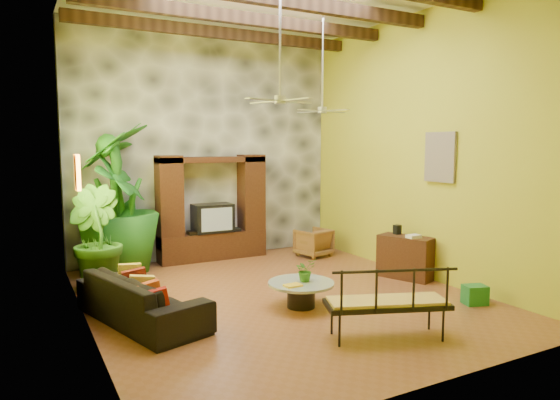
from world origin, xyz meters
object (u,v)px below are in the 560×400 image
wicker_armchair (313,242)px  green_bin (475,295)px  entertainment_center (212,216)px  ceiling_fan_back (322,100)px  ceiling_fan_front (280,86)px  sofa (142,298)px  tall_plant_b (94,238)px  tall_plant_c (117,199)px  iron_bench (391,300)px  tall_plant_a (119,214)px  coffee_table (301,291)px  side_console (405,257)px

wicker_armchair → green_bin: wicker_armchair is taller
entertainment_center → ceiling_fan_back: ceiling_fan_back is taller
ceiling_fan_front → sofa: size_ratio=0.80×
sofa → green_bin: (4.84, -1.71, -0.19)m
sofa → tall_plant_b: bearing=-5.8°
entertainment_center → tall_plant_c: (-2.06, -0.21, 0.50)m
entertainment_center → sofa: size_ratio=1.03×
tall_plant_c → iron_bench: tall_plant_c is taller
tall_plant_a → coffee_table: (2.11, -3.30, -0.94)m
sofa → iron_bench: size_ratio=1.38×
ceiling_fan_front → green_bin: size_ratio=5.32×
entertainment_center → sofa: entertainment_center is taller
ceiling_fan_front → coffee_table: size_ratio=1.81×
tall_plant_a → iron_bench: tall_plant_a is taller
coffee_table → side_console: (2.62, 0.54, 0.15)m
entertainment_center → coffee_table: entertainment_center is taller
ceiling_fan_back → tall_plant_b: ceiling_fan_back is taller
ceiling_fan_front → tall_plant_a: 4.20m
ceiling_fan_back → tall_plant_c: 4.49m
sofa → coffee_table: 2.39m
tall_plant_c → ceiling_fan_front: bearing=-60.8°
green_bin → wicker_armchair: bearing=95.9°
sofa → side_console: 4.95m
wicker_armchair → tall_plant_a: size_ratio=0.29×
ceiling_fan_back → tall_plant_a: bearing=158.6°
tall_plant_b → coffee_table: 3.69m
coffee_table → tall_plant_c: bearing=120.2°
tall_plant_a → iron_bench: bearing=-63.7°
tall_plant_a → green_bin: tall_plant_a is taller
tall_plant_a → tall_plant_c: tall_plant_c is taller
entertainment_center → sofa: 4.04m
coffee_table → entertainment_center: bearing=90.5°
tall_plant_a → tall_plant_c: size_ratio=0.82×
side_console → green_bin: side_console is taller
tall_plant_a → tall_plant_c: 0.39m
wicker_armchair → tall_plant_b: 4.83m
tall_plant_a → side_console: size_ratio=2.39×
tall_plant_b → side_console: bearing=-19.8°
ceiling_fan_front → tall_plant_c: size_ratio=0.63×
ceiling_fan_front → tall_plant_b: (-2.45, 2.19, -2.48)m
tall_plant_b → green_bin: 6.38m
coffee_table → tall_plant_a: bearing=122.6°
wicker_armchair → tall_plant_b: tall_plant_b is taller
sofa → iron_bench: 3.48m
ceiling_fan_back → coffee_table: (-1.57, -1.86, -3.15)m
tall_plant_b → coffee_table: size_ratio=1.79×
ceiling_fan_front → green_bin: 4.49m
ceiling_fan_back → wicker_armchair: 3.32m
tall_plant_b → side_console: tall_plant_b is taller
coffee_table → green_bin: bearing=-25.3°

